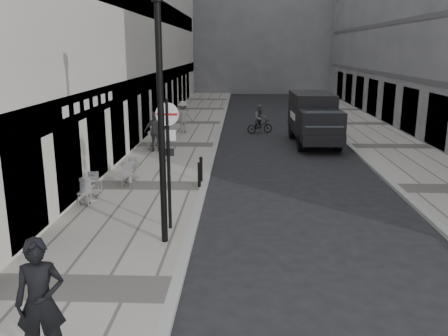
# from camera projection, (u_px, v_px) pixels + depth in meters

# --- Properties ---
(sidewalk) EXTENTS (4.00, 60.00, 0.12)m
(sidewalk) POSITION_uv_depth(u_px,v_px,m) (177.00, 146.00, 24.73)
(sidewalk) COLOR gray
(sidewalk) RESTS_ON ground
(far_sidewalk) EXTENTS (4.00, 60.00, 0.12)m
(far_sidewalk) POSITION_uv_depth(u_px,v_px,m) (390.00, 147.00, 24.33)
(far_sidewalk) COLOR gray
(far_sidewalk) RESTS_ON ground
(walking_man) EXTENTS (0.84, 0.64, 2.07)m
(walking_man) POSITION_uv_depth(u_px,v_px,m) (40.00, 302.00, 7.32)
(walking_man) COLOR black
(walking_man) RESTS_ON sidewalk
(sign_post) EXTENTS (0.62, 0.12, 3.58)m
(sign_post) POSITION_uv_depth(u_px,v_px,m) (168.00, 147.00, 12.62)
(sign_post) COLOR black
(sign_post) RESTS_ON sidewalk
(lamppost) EXTENTS (0.28, 0.28, 6.23)m
(lamppost) POSITION_uv_depth(u_px,v_px,m) (161.00, 107.00, 11.42)
(lamppost) COLOR black
(lamppost) RESTS_ON sidewalk
(bollard_near) EXTENTS (0.11, 0.11, 0.85)m
(bollard_near) POSITION_uv_depth(u_px,v_px,m) (199.00, 175.00, 17.02)
(bollard_near) COLOR black
(bollard_near) RESTS_ON sidewalk
(bollard_far) EXTENTS (0.12, 0.12, 0.88)m
(bollard_far) POSITION_uv_depth(u_px,v_px,m) (201.00, 170.00, 17.76)
(bollard_far) COLOR black
(bollard_far) RESTS_ON sidewalk
(panel_van) EXTENTS (2.24, 5.70, 2.66)m
(panel_van) POSITION_uv_depth(u_px,v_px,m) (314.00, 116.00, 25.13)
(panel_van) COLOR black
(panel_van) RESTS_ON ground
(cyclist) EXTENTS (1.69, 1.10, 1.72)m
(cyclist) POSITION_uv_depth(u_px,v_px,m) (260.00, 122.00, 28.55)
(cyclist) COLOR black
(cyclist) RESTS_ON ground
(pedestrian_a) EXTENTS (1.13, 0.49, 1.92)m
(pedestrian_a) POSITION_uv_depth(u_px,v_px,m) (156.00, 132.00, 22.83)
(pedestrian_a) COLOR #525156
(pedestrian_a) RESTS_ON sidewalk
(pedestrian_b) EXTENTS (1.30, 0.88, 1.87)m
(pedestrian_b) POSITION_uv_depth(u_px,v_px,m) (183.00, 117.00, 28.03)
(pedestrian_b) COLOR #9E9B92
(pedestrian_b) RESTS_ON sidewalk
(pedestrian_c) EXTENTS (0.82, 0.54, 1.67)m
(pedestrian_c) POSITION_uv_depth(u_px,v_px,m) (163.00, 121.00, 26.92)
(pedestrian_c) COLOR black
(pedestrian_c) RESTS_ON sidewalk
(cafe_table_near) EXTENTS (0.64, 1.44, 0.82)m
(cafe_table_near) POSITION_uv_depth(u_px,v_px,m) (130.00, 171.00, 17.69)
(cafe_table_near) COLOR #B9B9BB
(cafe_table_near) RESTS_ON sidewalk
(cafe_table_mid) EXTENTS (0.66, 1.50, 0.85)m
(cafe_table_mid) POSITION_uv_depth(u_px,v_px,m) (90.00, 187.00, 15.52)
(cafe_table_mid) COLOR silver
(cafe_table_mid) RESTS_ON sidewalk
(cafe_table_far) EXTENTS (0.72, 1.62, 0.92)m
(cafe_table_far) POSITION_uv_depth(u_px,v_px,m) (154.00, 139.00, 23.76)
(cafe_table_far) COLOR silver
(cafe_table_far) RESTS_ON sidewalk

